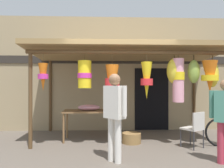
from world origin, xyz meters
The scene contains 8 objects.
ground_plane centered at (0.00, 0.00, 0.00)m, with size 30.00×30.00×0.00m, color #60564C.
shop_facade centered at (0.01, 2.28, 1.83)m, with size 9.50×0.29×3.66m.
market_stall_canopy centered at (0.40, 0.86, 2.11)m, with size 5.15×2.49×2.49m.
display_table centered at (-0.76, 0.86, 0.70)m, with size 1.36×0.66×0.79m.
flower_heap_on_table centered at (-0.77, 0.89, 0.86)m, with size 0.59×0.41×0.15m.
folding_chair centered at (1.72, 0.01, 0.50)m, with size 0.55×0.55×0.84m.
wicker_basket_by_table centered at (0.31, 0.52, 0.13)m, with size 0.47×0.47×0.26m, color olive.
customer_foreground centered at (-0.19, -0.83, 0.99)m, with size 0.43×0.46×1.68m.
Camera 1 is at (-0.43, -5.14, 1.48)m, focal length 36.30 mm.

